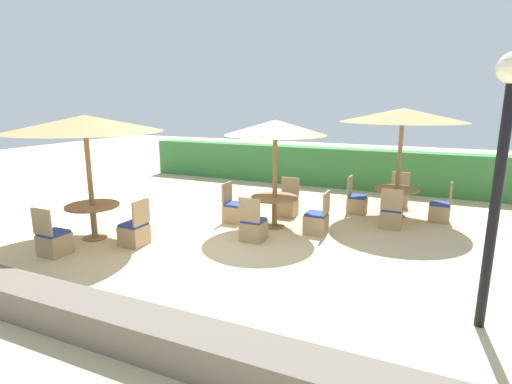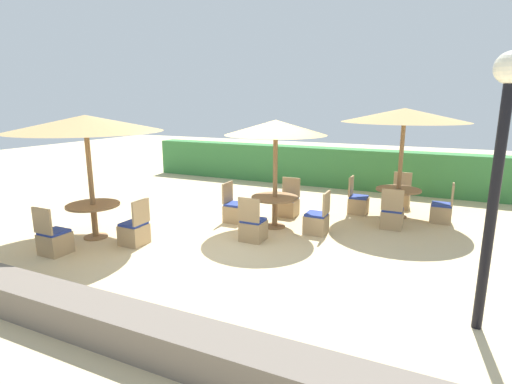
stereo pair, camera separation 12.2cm
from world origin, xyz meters
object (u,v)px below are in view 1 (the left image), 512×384
at_px(patio_chair_center_west, 234,211).
at_px(patio_chair_back_right_north, 399,198).
at_px(patio_chair_front_left_south, 54,241).
at_px(patio_chair_back_right_south, 391,216).
at_px(patio_chair_front_left_east, 135,232).
at_px(parasol_back_right, 403,115).
at_px(parasol_center, 275,128).
at_px(patio_chair_center_east, 317,221).
at_px(patio_chair_center_south, 253,228).
at_px(patio_chair_center_north, 287,205).
at_px(parasol_front_left, 85,124).
at_px(patio_chair_back_right_east, 440,211).
at_px(patio_chair_back_right_west, 356,203).
at_px(round_table_back_right, 397,194).
at_px(round_table_center, 275,203).
at_px(round_table_front_left, 93,212).
at_px(lamp_post, 504,140).

bearing_deg(patio_chair_center_west, patio_chair_back_right_north, 131.32).
bearing_deg(patio_chair_front_left_south, patio_chair_back_right_south, 38.04).
xyz_separation_m(patio_chair_front_left_east, patio_chair_back_right_south, (4.49, 3.26, 0.00)).
relative_size(parasol_back_right, parasol_center, 1.21).
xyz_separation_m(patio_chair_back_right_south, patio_chair_center_east, (-1.42, -1.06, 0.00)).
bearing_deg(patio_chair_back_right_north, patio_chair_front_left_east, 49.34).
bearing_deg(patio_chair_center_south, patio_chair_center_north, 89.88).
relative_size(patio_chair_front_left_east, parasol_center, 0.39).
distance_m(parasol_front_left, patio_chair_front_left_east, 2.33).
bearing_deg(patio_chair_center_west, parasol_front_left, -43.08).
distance_m(parasol_center, patio_chair_center_east, 2.19).
distance_m(patio_chair_back_right_east, patio_chair_center_west, 4.86).
xyz_separation_m(patio_chair_front_left_east, parasol_center, (2.08, 2.23, 1.96)).
height_order(patio_chair_front_left_east, patio_chair_back_right_west, same).
height_order(round_table_back_right, patio_chair_back_right_south, patio_chair_back_right_south).
bearing_deg(patio_chair_center_north, patio_chair_back_right_east, -163.54).
height_order(patio_chair_center_east, patio_chair_center_south, same).
bearing_deg(patio_chair_back_right_south, patio_chair_center_south, -140.24).
xyz_separation_m(parasol_back_right, patio_chair_center_north, (-2.46, -1.02, -2.20)).
bearing_deg(patio_chair_front_left_east, parasol_front_left, 91.85).
xyz_separation_m(patio_chair_back_right_south, parasol_center, (-2.41, -1.03, 1.96)).
bearing_deg(patio_chair_center_west, patio_chair_front_left_east, -25.74).
relative_size(round_table_back_right, patio_chair_center_north, 1.14).
bearing_deg(patio_chair_center_north, round_table_center, 93.04).
bearing_deg(patio_chair_back_right_north, patio_chair_back_right_south, 90.40).
relative_size(round_table_front_left, patio_chair_center_east, 1.15).
distance_m(patio_chair_front_left_east, patio_chair_center_north, 3.80).
height_order(lamp_post, patio_chair_center_east, lamp_post).
bearing_deg(patio_chair_center_north, patio_chair_center_east, 135.61).
relative_size(patio_chair_back_right_west, patio_chair_center_south, 1.00).
xyz_separation_m(parasol_back_right, round_table_back_right, (0.00, 0.00, -1.90)).
bearing_deg(patio_chair_back_right_north, lamp_post, 104.67).
bearing_deg(parasol_back_right, patio_chair_back_right_east, 0.15).
xyz_separation_m(patio_chair_front_left_south, patio_chair_center_north, (3.02, 4.25, 0.00)).
height_order(round_table_front_left, round_table_center, round_table_front_left).
xyz_separation_m(parasol_front_left, parasol_back_right, (5.52, 4.27, 0.11)).
xyz_separation_m(patio_chair_back_right_south, patio_chair_center_south, (-2.47, -2.05, 0.00)).
bearing_deg(patio_chair_back_right_east, patio_chair_front_left_east, 127.72).
xyz_separation_m(parasol_back_right, patio_chair_center_south, (-2.47, -3.03, -2.20)).
bearing_deg(patio_chair_back_right_west, round_table_front_left, -47.38).
relative_size(parasol_back_right, patio_chair_back_right_south, 3.13).
bearing_deg(patio_chair_back_right_south, lamp_post, -68.50).
relative_size(patio_chair_center_east, patio_chair_center_west, 1.00).
bearing_deg(parasol_back_right, patio_chair_back_right_north, 90.90).
bearing_deg(patio_chair_back_right_east, patio_chair_front_left_south, 129.14).
bearing_deg(patio_chair_center_south, parasol_back_right, 50.87).
xyz_separation_m(parasol_center, patio_chair_center_west, (-1.01, -0.01, -1.96)).
xyz_separation_m(lamp_post, parasol_back_right, (-1.48, 4.74, 0.11)).
bearing_deg(parasol_center, patio_chair_center_north, 93.04).
distance_m(round_table_front_left, parasol_back_right, 7.23).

